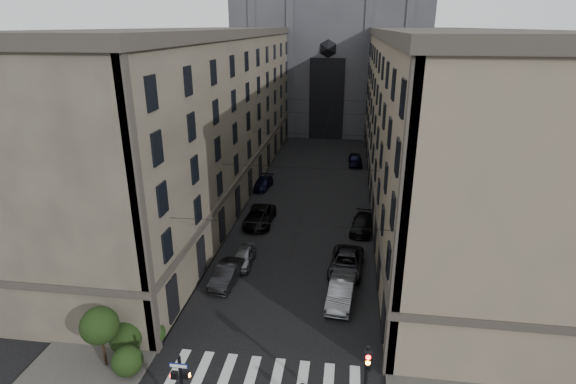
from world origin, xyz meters
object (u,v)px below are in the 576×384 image
at_px(pedestrian_signal_left, 181,383).
at_px(traffic_light_right, 366,381).
at_px(car_left_midfar, 260,216).
at_px(car_right_near, 341,292).
at_px(car_right_far, 355,160).
at_px(car_left_near, 243,257).
at_px(car_left_far, 263,183).
at_px(gothic_tower, 332,33).
at_px(car_right_midfar, 362,224).
at_px(car_left_midnear, 227,274).
at_px(car_right_midnear, 346,263).

relative_size(pedestrian_signal_left, traffic_light_right, 0.77).
distance_m(car_left_midfar, car_right_near, 15.51).
relative_size(traffic_light_right, car_right_far, 1.08).
relative_size(car_left_near, car_left_far, 0.91).
height_order(pedestrian_signal_left, car_left_far, pedestrian_signal_left).
bearing_deg(car_left_near, gothic_tower, 85.46).
distance_m(car_left_midfar, car_left_far, 10.69).
distance_m(car_left_midfar, car_right_far, 24.29).
bearing_deg(gothic_tower, car_right_midfar, -83.13).
xyz_separation_m(car_left_midnear, car_right_near, (9.03, -1.41, 0.07)).
xyz_separation_m(car_left_near, car_right_midnear, (8.71, -0.01, 0.09)).
relative_size(car_left_midnear, car_right_near, 0.92).
xyz_separation_m(car_left_near, car_right_near, (8.40, -4.50, 0.12)).
distance_m(gothic_tower, traffic_light_right, 74.67).
height_order(gothic_tower, pedestrian_signal_left, gothic_tower).
bearing_deg(car_right_midnear, gothic_tower, 99.26).
bearing_deg(car_left_near, car_right_midfar, 38.16).
xyz_separation_m(car_left_far, car_right_midnear, (10.71, -18.93, 0.13)).
distance_m(pedestrian_signal_left, car_right_midfar, 26.07).
distance_m(gothic_tower, car_right_midfar, 52.42).
bearing_deg(car_left_midnear, car_right_far, 78.63).
xyz_separation_m(car_right_midfar, car_right_far, (-0.64, 22.55, 0.10)).
xyz_separation_m(pedestrian_signal_left, car_left_near, (-0.69, 16.19, -1.61)).
bearing_deg(car_right_midfar, traffic_light_right, -83.20).
distance_m(car_right_near, car_right_midnear, 4.49).
distance_m(pedestrian_signal_left, car_right_near, 14.09).
bearing_deg(car_left_midfar, car_right_midfar, -1.34).
distance_m(car_left_near, car_right_near, 9.53).
height_order(gothic_tower, car_right_far, gothic_tower).
relative_size(pedestrian_signal_left, car_left_midfar, 0.69).
height_order(pedestrian_signal_left, car_left_near, pedestrian_signal_left).
height_order(car_right_midfar, car_right_far, car_right_far).
relative_size(gothic_tower, car_left_far, 12.71).
xyz_separation_m(car_left_near, car_right_midfar, (10.13, 8.06, 0.02)).
bearing_deg(car_left_midnear, car_right_midfar, 51.36).
bearing_deg(car_right_midfar, pedestrian_signal_left, -103.68).
xyz_separation_m(gothic_tower, traffic_light_right, (5.60, -73.04, -14.51)).
distance_m(gothic_tower, car_left_midfar, 51.96).
height_order(gothic_tower, car_left_midnear, gothic_tower).
bearing_deg(car_left_midnear, car_left_near, 83.82).
bearing_deg(car_right_midfar, gothic_tower, 104.46).
height_order(car_right_near, car_right_midfar, car_right_near).
xyz_separation_m(car_left_midfar, car_right_far, (9.76, 22.24, 0.01)).
bearing_deg(pedestrian_signal_left, car_right_midfar, 68.72).
bearing_deg(pedestrian_signal_left, car_left_far, 94.37).
height_order(car_right_near, car_right_midnear, car_right_near).
distance_m(pedestrian_signal_left, car_right_midnear, 18.12).
relative_size(gothic_tower, car_right_near, 11.56).
bearing_deg(car_left_midnear, pedestrian_signal_left, -78.92).
bearing_deg(car_left_far, car_left_midnear, -79.38).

